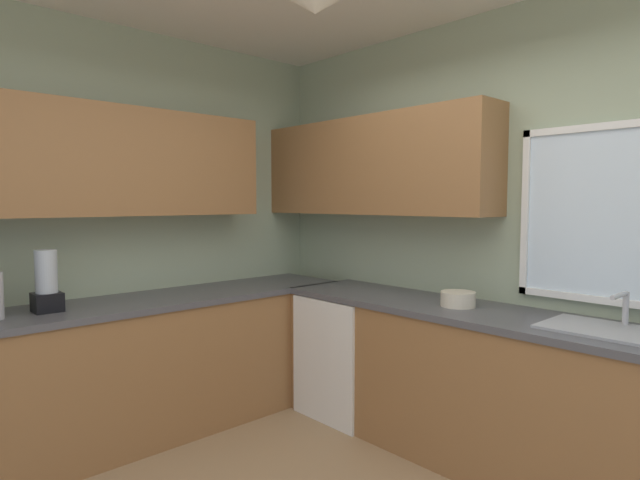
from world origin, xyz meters
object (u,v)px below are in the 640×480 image
Objects in this scene: sink_assembly at (614,330)px; blender_appliance at (47,284)px; dishwasher at (351,354)px; bowl at (458,299)px.

sink_assembly is 1.78× the size of blender_appliance.
sink_assembly is (1.73, 0.04, 0.49)m from dishwasher.
bowl is (-0.87, -0.01, 0.03)m from sink_assembly.
blender_appliance is at bearing -109.67° from dishwasher.
dishwasher is at bearing -178.02° from bowl.
bowl is (0.87, 0.03, 0.52)m from dishwasher.
dishwasher is 4.15× the size of bowl.
sink_assembly reaches higher than dishwasher.
blender_appliance is at bearing -129.13° from bowl.
dishwasher is 1.35× the size of sink_assembly.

